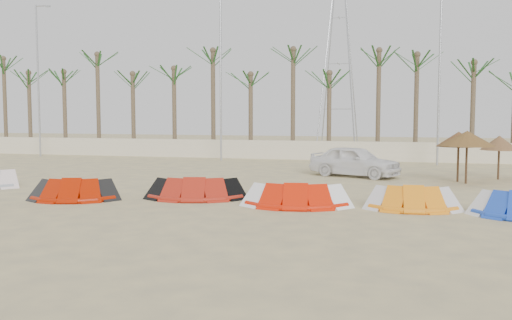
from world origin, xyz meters
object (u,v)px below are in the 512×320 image
(kite_red_mid, at_px, (198,187))
(parasol_left, at_px, (459,139))
(parasol_mid, at_px, (467,138))
(kite_red_right, at_px, (298,194))
(parasol_right, at_px, (499,143))
(kite_orange, at_px, (413,197))
(car, at_px, (355,161))
(kite_red_left, at_px, (78,188))

(kite_red_mid, relative_size, parasol_left, 1.64)
(parasol_left, relative_size, parasol_mid, 0.95)
(kite_red_right, relative_size, parasol_right, 1.77)
(kite_red_mid, bearing_deg, parasol_mid, 34.64)
(kite_red_right, relative_size, parasol_left, 1.60)
(kite_red_mid, height_order, parasol_right, parasol_right)
(kite_red_mid, bearing_deg, kite_orange, -3.92)
(kite_red_right, distance_m, parasol_right, 12.97)
(kite_red_mid, distance_m, car, 10.24)
(parasol_mid, distance_m, car, 5.58)
(kite_orange, distance_m, car, 9.73)
(kite_red_left, xyz_separation_m, kite_red_mid, (4.27, 1.44, 0.00))
(kite_red_left, bearing_deg, parasol_right, 33.21)
(kite_red_left, bearing_deg, car, 47.20)
(kite_red_mid, bearing_deg, car, 59.38)
(parasol_right, bearing_deg, kite_red_right, -128.91)
(parasol_left, xyz_separation_m, car, (-4.87, 1.00, -1.22))
(kite_red_left, distance_m, kite_orange, 12.19)
(kite_red_left, xyz_separation_m, car, (9.48, 10.24, 0.37))
(parasol_right, bearing_deg, parasol_mid, -129.06)
(kite_red_right, relative_size, kite_orange, 1.21)
(kite_red_mid, bearing_deg, kite_red_right, -10.88)
(car, bearing_deg, kite_orange, -141.08)
(car, bearing_deg, kite_red_mid, 172.34)
(kite_red_left, distance_m, kite_red_right, 8.28)
(parasol_right, distance_m, car, 6.97)
(kite_red_left, distance_m, kite_red_mid, 4.51)
(parasol_mid, bearing_deg, kite_red_mid, -145.36)
(parasol_mid, bearing_deg, parasol_left, 115.71)
(car, bearing_deg, kite_red_left, 160.16)
(parasol_right, bearing_deg, kite_red_left, -146.79)
(kite_orange, xyz_separation_m, parasol_right, (4.21, 9.81, 1.37))
(kite_red_mid, xyz_separation_m, parasol_right, (12.09, 9.27, 1.36))
(kite_orange, relative_size, parasol_left, 1.32)
(parasol_mid, distance_m, parasol_right, 2.72)
(kite_red_mid, distance_m, kite_red_right, 4.06)
(kite_red_right, bearing_deg, kite_orange, 3.31)
(kite_orange, relative_size, parasol_right, 1.46)
(kite_orange, distance_m, parasol_mid, 8.28)
(kite_orange, relative_size, parasol_mid, 1.26)
(kite_red_right, bearing_deg, kite_red_left, -175.37)
(kite_red_mid, height_order, parasol_left, parasol_left)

